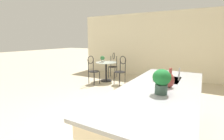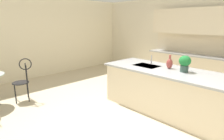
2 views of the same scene
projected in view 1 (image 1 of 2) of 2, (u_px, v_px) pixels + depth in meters
The scene contains 11 objects.
ground_plane at pixel (118, 122), 3.23m from camera, with size 40.00×40.00×0.00m, color beige.
wall_left_window at pixel (166, 46), 6.64m from camera, with size 0.12×7.80×2.70m, color beige.
kitchen_island at pixel (159, 116), 2.48m from camera, with size 2.80×1.06×0.92m.
bistro_table at pixel (106, 70), 6.29m from camera, with size 0.80×0.80×0.74m.
chair_near_window at pixel (93, 69), 5.82m from camera, with size 0.51×0.45×1.04m.
chair_by_island at pixel (113, 64), 6.92m from camera, with size 0.51×0.45×1.04m.
chair_toward_desk at pixel (121, 69), 5.74m from camera, with size 0.47×0.52×1.04m.
sink_faucet at pixel (179, 74), 2.76m from camera, with size 0.02×0.02×0.22m, color #B2B5BA.
potted_plant_on_table at pixel (102, 59), 6.22m from camera, with size 0.17×0.17×0.24m.
potted_plant_counter_near at pixel (162, 80), 2.07m from camera, with size 0.23×0.23×0.32m.
vase_on_counter at pixel (170, 80), 2.36m from camera, with size 0.13×0.13×0.29m.
Camera 1 is at (2.66, 1.35, 1.62)m, focal length 26.12 mm.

